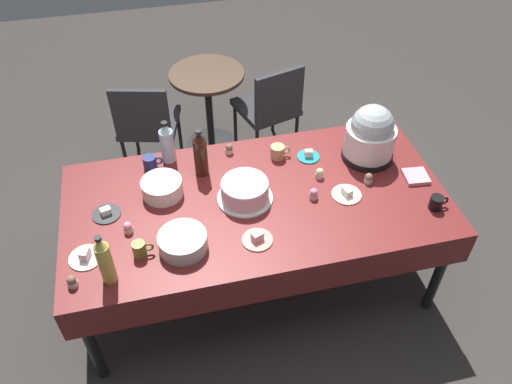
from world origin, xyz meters
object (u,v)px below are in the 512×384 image
object	(u,v)px
dessert_plate_coral	(257,239)
dessert_plate_cream	(347,194)
coffee_mug_navy	(150,162)
maroon_chair_right	(271,105)
soda_bottle_ginger_ale	(105,260)
round_cafe_table	(208,97)
frosted_layer_cake	(245,191)
slow_cooker	(370,135)
maroon_chair_left	(147,121)
potluck_table	(256,206)
ceramic_snack_bowl	(162,188)
coffee_mug_tan	(278,152)
coffee_mug_black	(437,202)
soda_bottle_cola	(200,154)
cupcake_rose	(72,282)
dessert_plate_white	(86,256)
cupcake_berry	(128,228)
cupcake_cocoa	(229,149)
coffee_mug_olive	(140,249)
cupcake_lemon	(369,178)
dessert_plate_teal	(308,155)
soda_bottle_water	(167,143)
dessert_plate_charcoal	(106,213)
cupcake_mint	(320,173)
cupcake_vanilla	(314,194)
glass_salad_bowl	(183,242)

from	to	relation	value
dessert_plate_coral	dessert_plate_cream	xyz separation A→B (m)	(0.58, 0.22, -0.00)
coffee_mug_navy	maroon_chair_right	distance (m)	1.35
soda_bottle_ginger_ale	round_cafe_table	bearing A→B (deg)	67.55
frosted_layer_cake	slow_cooker	size ratio (longest dim) A/B	0.87
slow_cooker	maroon_chair_left	world-z (taller)	slow_cooker
potluck_table	ceramic_snack_bowl	bearing A→B (deg)	162.89
coffee_mug_tan	coffee_mug_black	distance (m)	0.99
soda_bottle_ginger_ale	soda_bottle_cola	xyz separation A→B (m)	(0.56, 0.68, 0.00)
cupcake_rose	coffee_mug_tan	world-z (taller)	coffee_mug_tan
dessert_plate_white	cupcake_berry	size ratio (longest dim) A/B	2.60
dessert_plate_white	soda_bottle_cola	xyz separation A→B (m)	(0.68, 0.52, 0.13)
frosted_layer_cake	dessert_plate_coral	bearing A→B (deg)	-90.56
cupcake_cocoa	soda_bottle_cola	distance (m)	0.27
potluck_table	coffee_mug_olive	bearing A→B (deg)	-158.06
cupcake_cocoa	slow_cooker	bearing A→B (deg)	-15.84
cupcake_rose	cupcake_berry	distance (m)	0.41
coffee_mug_tan	soda_bottle_cola	bearing A→B (deg)	-175.25
cupcake_lemon	coffee_mug_black	distance (m)	0.41
cupcake_rose	maroon_chair_right	size ratio (longest dim) A/B	0.08
ceramic_snack_bowl	maroon_chair_right	xyz separation A→B (m)	(0.94, 1.12, -0.31)
dessert_plate_teal	soda_bottle_water	xyz separation A→B (m)	(-0.86, 0.18, 0.12)
dessert_plate_charcoal	soda_bottle_cola	size ratio (longest dim) A/B	0.51
coffee_mug_olive	coffee_mug_black	size ratio (longest dim) A/B	0.98
coffee_mug_tan	coffee_mug_olive	world-z (taller)	coffee_mug_olive
cupcake_berry	soda_bottle_cola	world-z (taller)	soda_bottle_cola
cupcake_mint	cupcake_rose	bearing A→B (deg)	-161.35
cupcake_lemon	slow_cooker	bearing A→B (deg)	70.04
frosted_layer_cake	cupcake_vanilla	bearing A→B (deg)	-12.22
cupcake_mint	maroon_chair_right	xyz separation A→B (m)	(0.01, 1.19, -0.29)
dessert_plate_charcoal	coffee_mug_olive	xyz separation A→B (m)	(0.17, -0.34, 0.03)
dessert_plate_teal	cupcake_berry	bearing A→B (deg)	-161.42
potluck_table	soda_bottle_cola	size ratio (longest dim) A/B	6.91
cupcake_mint	coffee_mug_olive	bearing A→B (deg)	-161.64
ceramic_snack_bowl	cupcake_rose	world-z (taller)	ceramic_snack_bowl
ceramic_snack_bowl	dessert_plate_teal	size ratio (longest dim) A/B	1.66
coffee_mug_olive	maroon_chair_left	xyz separation A→B (m)	(0.11, 1.55, -0.30)
frosted_layer_cake	glass_salad_bowl	bearing A→B (deg)	-144.01
frosted_layer_cake	coffee_mug_black	xyz separation A→B (m)	(1.03, -0.32, -0.02)
dessert_plate_coral	dessert_plate_white	distance (m)	0.89
frosted_layer_cake	soda_bottle_water	size ratio (longest dim) A/B	1.13
ceramic_snack_bowl	maroon_chair_right	size ratio (longest dim) A/B	0.28
maroon_chair_right	coffee_mug_olive	bearing A→B (deg)	-125.23
soda_bottle_water	dessert_plate_white	bearing A→B (deg)	-126.08
coffee_mug_navy	cupcake_rose	bearing A→B (deg)	-118.99
soda_bottle_ginger_ale	coffee_mug_black	size ratio (longest dim) A/B	2.76
dessert_plate_white	soda_bottle_cola	bearing A→B (deg)	37.29
dessert_plate_charcoal	maroon_chair_right	size ratio (longest dim) A/B	0.19
dessert_plate_charcoal	cupcake_mint	xyz separation A→B (m)	(1.26, 0.02, 0.02)
dessert_plate_cream	soda_bottle_ginger_ale	bearing A→B (deg)	-167.55
cupcake_cocoa	coffee_mug_tan	distance (m)	0.31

